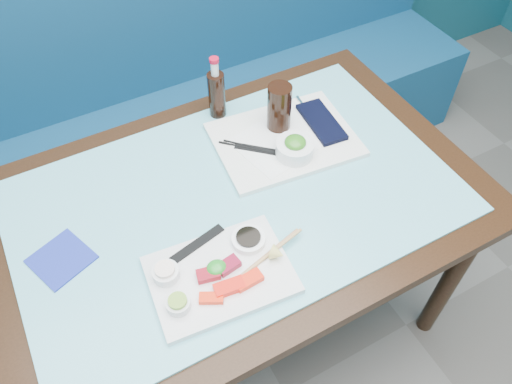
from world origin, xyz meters
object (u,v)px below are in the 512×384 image
dining_table (237,216)px  blue_napkin (61,259)px  booth_bench (151,122)px  seaweed_bowl (295,149)px  sashimi_plate (221,275)px  cola_glass (279,107)px  serving_tray (284,140)px  cola_bottle_body (217,95)px

dining_table → blue_napkin: blue_napkin is taller
booth_bench → seaweed_bowl: bearing=-74.1°
sashimi_plate → seaweed_bowl: seaweed_bowl is taller
dining_table → cola_glass: 0.36m
dining_table → serving_tray: size_ratio=3.31×
dining_table → sashimi_plate: bearing=-125.3°
booth_bench → seaweed_bowl: (0.22, -0.79, 0.42)m
sashimi_plate → serving_tray: 0.51m
serving_tray → cola_bottle_body: size_ratio=2.73×
cola_bottle_body → blue_napkin: (-0.60, -0.32, -0.07)m
seaweed_bowl → cola_bottle_body: (-0.11, 0.29, 0.04)m
booth_bench → cola_glass: booth_bench is taller
cola_bottle_body → cola_glass: bearing=-50.0°
cola_bottle_body → blue_napkin: 0.68m
cola_glass → booth_bench: bearing=110.3°
sashimi_plate → cola_glass: (0.39, 0.39, 0.08)m
booth_bench → cola_bottle_body: (0.11, -0.50, 0.46)m
sashimi_plate → blue_napkin: size_ratio=2.55×
sashimi_plate → cola_glass: 0.56m
sashimi_plate → seaweed_bowl: (0.37, 0.26, 0.03)m
blue_napkin → sashimi_plate: bearing=-35.4°
blue_napkin → cola_bottle_body: bearing=27.9°
dining_table → blue_napkin: (-0.49, 0.03, 0.09)m
cola_glass → cola_bottle_body: cola_glass is taller
dining_table → cola_bottle_body: bearing=72.4°
serving_tray → blue_napkin: (-0.72, -0.10, -0.01)m
sashimi_plate → seaweed_bowl: size_ratio=3.03×
dining_table → booth_bench: bearing=90.0°
dining_table → sashimi_plate: 0.28m
booth_bench → cola_bottle_body: size_ratio=19.36×
dining_table → cola_bottle_body: (0.11, 0.34, 0.17)m
booth_bench → dining_table: bearing=-90.0°
sashimi_plate → booth_bench: bearing=87.1°
cola_glass → seaweed_bowl: bearing=-98.7°
sashimi_plate → cola_bottle_body: 0.62m
cola_bottle_body → sashimi_plate: bearing=-115.0°
booth_bench → cola_glass: bearing=-69.7°
booth_bench → seaweed_bowl: size_ratio=26.31×
cola_glass → blue_napkin: (-0.73, -0.16, -0.09)m
dining_table → seaweed_bowl: size_ratio=12.28×
sashimi_plate → serving_tray: (0.38, 0.34, -0.00)m
cola_glass → blue_napkin: 0.75m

